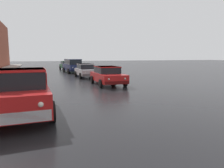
# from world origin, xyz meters

# --- Properties ---
(snow_bank_along_left_kerb) EXTENTS (3.11, 1.16, 0.75)m
(snow_bank_along_left_kerb) POSITION_xyz_m (4.79, 29.07, 0.37)
(snow_bank_along_left_kerb) COLOR white
(snow_bank_along_left_kerb) RESTS_ON ground
(pickup_truck_red_approaching_near_lane) EXTENTS (2.16, 4.91, 1.76)m
(pickup_truck_red_approaching_near_lane) POSITION_xyz_m (-2.63, 8.87, 0.88)
(pickup_truck_red_approaching_near_lane) COLOR red
(pickup_truck_red_approaching_near_lane) RESTS_ON ground
(sedan_red_parked_kerbside_close) EXTENTS (2.12, 4.33, 1.42)m
(sedan_red_parked_kerbside_close) POSITION_xyz_m (3.07, 15.45, 0.75)
(sedan_red_parked_kerbside_close) COLOR red
(sedan_red_parked_kerbside_close) RESTS_ON ground
(sedan_silver_parked_kerbside_mid) EXTENTS (1.84, 4.15, 1.42)m
(sedan_silver_parked_kerbside_mid) POSITION_xyz_m (2.77, 21.42, 0.75)
(sedan_silver_parked_kerbside_mid) COLOR #B7B7BC
(sedan_silver_parked_kerbside_mid) RESTS_ON ground
(suv_darkblue_parked_far_down_block) EXTENTS (2.29, 4.92, 1.82)m
(suv_darkblue_parked_far_down_block) POSITION_xyz_m (2.60, 28.13, 0.99)
(suv_darkblue_parked_far_down_block) COLOR navy
(suv_darkblue_parked_far_down_block) RESTS_ON ground
(sedan_green_queued_behind_truck) EXTENTS (2.17, 4.06, 1.42)m
(sedan_green_queued_behind_truck) POSITION_xyz_m (2.69, 34.39, 0.75)
(sedan_green_queued_behind_truck) COLOR #1E5633
(sedan_green_queued_behind_truck) RESTS_ON ground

